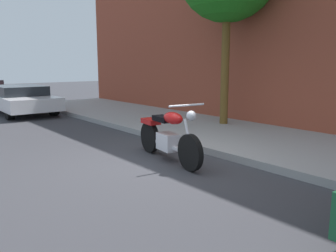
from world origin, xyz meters
The scene contains 4 objects.
ground_plane centered at (0.00, 0.00, 0.00)m, with size 60.00×60.00×0.00m, color #38383D.
sidewalk centered at (0.00, 2.90, 0.07)m, with size 21.42×3.32×0.14m, color #979797.
motorcycle centered at (-0.03, 0.36, 0.48)m, with size 2.11×0.74×1.14m.
parked_car_white centered at (-8.48, 0.16, 0.55)m, with size 4.22×1.84×1.03m.
Camera 1 is at (4.86, -3.64, 1.80)m, focal length 36.74 mm.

